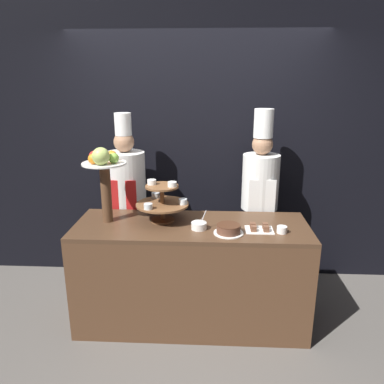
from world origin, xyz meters
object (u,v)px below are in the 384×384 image
(fruit_pedestal, at_px, (104,171))
(serving_bowl_near, at_px, (199,226))
(chef_center_left, at_px, (260,196))
(cake_square_tray, at_px, (259,228))
(cake_round, at_px, (229,229))
(tiered_stand, at_px, (162,201))
(chef_left, at_px, (127,197))
(cup_white, at_px, (282,230))

(fruit_pedestal, xyz_separation_m, serving_bowl_near, (0.77, -0.11, -0.41))
(chef_center_left, bearing_deg, cake_square_tray, -96.81)
(cake_square_tray, relative_size, serving_bowl_near, 1.38)
(cake_round, xyz_separation_m, serving_bowl_near, (-0.23, 0.08, -0.01))
(cake_square_tray, distance_m, chef_center_left, 0.65)
(tiered_stand, distance_m, chef_left, 0.64)
(tiered_stand, xyz_separation_m, chef_left, (-0.41, 0.47, -0.13))
(tiered_stand, bearing_deg, serving_bowl_near, -27.57)
(cake_square_tray, height_order, chef_center_left, chef_center_left)
(serving_bowl_near, bearing_deg, chef_left, 138.58)
(fruit_pedestal, bearing_deg, chef_center_left, 21.56)
(fruit_pedestal, height_order, cake_square_tray, fruit_pedestal)
(cake_square_tray, bearing_deg, tiered_stand, 168.06)
(cup_white, xyz_separation_m, chef_center_left, (-0.09, 0.68, 0.06))
(serving_bowl_near, relative_size, chef_center_left, 0.09)
(cup_white, distance_m, serving_bowl_near, 0.65)
(fruit_pedestal, bearing_deg, chef_left, 84.33)
(cake_round, height_order, chef_center_left, chef_center_left)
(chef_left, bearing_deg, chef_center_left, 0.01)
(tiered_stand, bearing_deg, fruit_pedestal, -173.62)
(cake_square_tray, bearing_deg, cup_white, -13.92)
(chef_center_left, bearing_deg, cup_white, -82.28)
(tiered_stand, xyz_separation_m, cup_white, (0.96, -0.21, -0.15))
(tiered_stand, relative_size, cup_white, 5.51)
(chef_center_left, bearing_deg, chef_left, -179.99)
(tiered_stand, bearing_deg, chef_left, 130.84)
(tiered_stand, height_order, chef_center_left, chef_center_left)
(serving_bowl_near, relative_size, chef_left, 0.09)
(cake_round, distance_m, serving_bowl_near, 0.24)
(tiered_stand, distance_m, fruit_pedestal, 0.53)
(fruit_pedestal, xyz_separation_m, cup_white, (1.42, -0.16, -0.42))
(cake_square_tray, distance_m, serving_bowl_near, 0.48)
(cake_round, distance_m, chef_left, 1.19)
(fruit_pedestal, height_order, chef_left, chef_left)
(cake_square_tray, bearing_deg, serving_bowl_near, 179.48)
(fruit_pedestal, distance_m, cake_round, 1.10)
(cake_square_tray, bearing_deg, fruit_pedestal, 174.72)
(tiered_stand, height_order, cake_square_tray, tiered_stand)
(cake_round, bearing_deg, cup_white, 4.47)
(chef_left, xyz_separation_m, chef_center_left, (1.27, 0.00, 0.03))
(tiered_stand, xyz_separation_m, cake_square_tray, (0.79, -0.17, -0.16))
(chef_left, bearing_deg, cake_round, -36.88)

